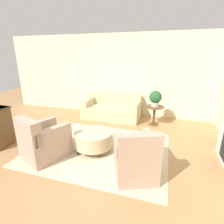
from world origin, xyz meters
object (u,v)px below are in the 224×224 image
object	(u,v)px
armchair_left	(44,142)
side_table	(154,112)
couch	(111,109)
ottoman_table	(93,139)
armchair_right	(135,157)
potted_plant_on_side_table	(155,98)

from	to	relation	value
armchair_left	side_table	world-z (taller)	armchair_left
couch	ottoman_table	distance (m)	2.27
armchair_right	ottoman_table	world-z (taller)	armchair_right
potted_plant_on_side_table	ottoman_table	bearing A→B (deg)	-120.70
armchair_left	side_table	xyz separation A→B (m)	(2.06, 2.59, 0.04)
armchair_right	side_table	xyz separation A→B (m)	(0.13, 2.59, 0.04)
armchair_right	couch	bearing A→B (deg)	115.22
side_table	armchair_right	bearing A→B (deg)	-92.90
side_table	potted_plant_on_side_table	xyz separation A→B (m)	(-0.00, 0.00, 0.45)
couch	armchair_left	world-z (taller)	armchair_left
armchair_left	potted_plant_on_side_table	distance (m)	3.34
potted_plant_on_side_table	armchair_right	bearing A→B (deg)	-92.90
armchair_right	potted_plant_on_side_table	size ratio (longest dim) A/B	2.21
armchair_left	ottoman_table	size ratio (longest dim) A/B	1.23
armchair_left	armchair_right	xyz separation A→B (m)	(1.93, 0.00, 0.00)
ottoman_table	couch	bearing A→B (deg)	97.06
potted_plant_on_side_table	couch	bearing A→B (deg)	170.31
ottoman_table	side_table	xyz separation A→B (m)	(1.19, 2.00, 0.12)
potted_plant_on_side_table	side_table	bearing A→B (deg)	0.00
ottoman_table	potted_plant_on_side_table	distance (m)	2.40
ottoman_table	side_table	size ratio (longest dim) A/B	1.42
couch	side_table	bearing A→B (deg)	-9.69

